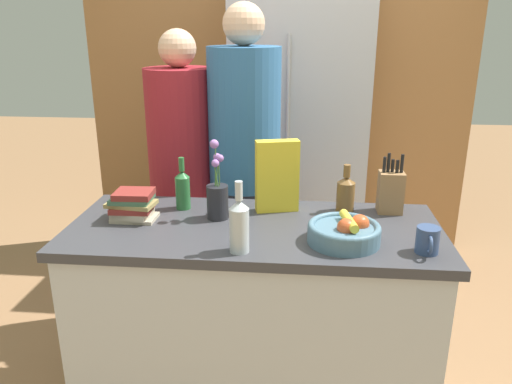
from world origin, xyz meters
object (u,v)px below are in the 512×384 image
(refrigerator, at_px, (298,133))
(bottle_vinegar, at_px, (346,193))
(fruit_bowl, at_px, (345,231))
(person_in_blue, at_px, (245,160))
(book_stack, at_px, (133,205))
(person_at_sink, at_px, (183,169))
(coffee_mug, at_px, (428,240))
(flower_vase, at_px, (217,197))
(cereal_box, at_px, (277,176))
(knife_block, at_px, (391,191))
(bottle_oil, at_px, (183,189))
(bottle_wine, at_px, (239,225))

(refrigerator, distance_m, bottle_vinegar, 1.21)
(fruit_bowl, distance_m, person_in_blue, 0.89)
(book_stack, relative_size, person_at_sink, 0.13)
(coffee_mug, height_order, book_stack, book_stack)
(flower_vase, relative_size, cereal_box, 1.08)
(fruit_bowl, bearing_deg, cereal_box, 130.79)
(refrigerator, xyz_separation_m, book_stack, (-0.67, -1.38, -0.03))
(knife_block, bearing_deg, refrigerator, 109.32)
(refrigerator, distance_m, person_at_sink, 0.95)
(refrigerator, height_order, person_at_sink, refrigerator)
(bottle_oil, bearing_deg, bottle_wine, -53.88)
(bottle_vinegar, relative_size, bottle_wine, 0.80)
(book_stack, xyz_separation_m, bottle_wine, (0.48, -0.27, 0.04))
(coffee_mug, relative_size, bottle_vinegar, 0.58)
(cereal_box, xyz_separation_m, person_in_blue, (-0.19, 0.44, -0.05))
(book_stack, bearing_deg, fruit_bowl, -9.89)
(fruit_bowl, xyz_separation_m, person_in_blue, (-0.47, 0.76, 0.06))
(flower_vase, relative_size, coffee_mug, 2.78)
(refrigerator, xyz_separation_m, knife_block, (0.42, -1.18, 0.00))
(person_at_sink, bearing_deg, coffee_mug, -52.79)
(cereal_box, distance_m, coffee_mug, 0.69)
(flower_vase, relative_size, bottle_wine, 1.27)
(bottle_vinegar, distance_m, person_in_blue, 0.65)
(bottle_wine, distance_m, person_at_sink, 1.02)
(refrigerator, relative_size, person_at_sink, 1.19)
(refrigerator, xyz_separation_m, bottle_vinegar, (0.22, -1.19, -0.01))
(refrigerator, distance_m, book_stack, 1.53)
(coffee_mug, bearing_deg, bottle_vinegar, 123.56)
(flower_vase, distance_m, cereal_box, 0.28)
(book_stack, height_order, bottle_oil, bottle_oil)
(flower_vase, distance_m, book_stack, 0.36)
(coffee_mug, bearing_deg, knife_block, 99.84)
(coffee_mug, distance_m, book_stack, 1.18)
(knife_block, relative_size, person_at_sink, 0.16)
(fruit_bowl, bearing_deg, book_stack, 170.11)
(cereal_box, xyz_separation_m, coffee_mug, (0.56, -0.38, -0.11))
(book_stack, xyz_separation_m, person_at_sink, (0.06, 0.66, -0.03))
(bottle_oil, distance_m, bottle_vinegar, 0.72)
(refrigerator, xyz_separation_m, person_at_sink, (-0.62, -0.72, -0.06))
(coffee_mug, relative_size, person_at_sink, 0.07)
(knife_block, relative_size, cereal_box, 0.84)
(refrigerator, relative_size, book_stack, 9.43)
(knife_block, xyz_separation_m, cereal_box, (-0.49, -0.03, 0.06))
(knife_block, bearing_deg, person_at_sink, 155.75)
(coffee_mug, relative_size, bottle_wine, 0.46)
(bottle_oil, bearing_deg, flower_vase, -30.52)
(coffee_mug, height_order, person_in_blue, person_in_blue)
(bottle_wine, bearing_deg, person_at_sink, 114.71)
(refrigerator, height_order, bottle_vinegar, refrigerator)
(fruit_bowl, relative_size, bottle_oil, 1.17)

